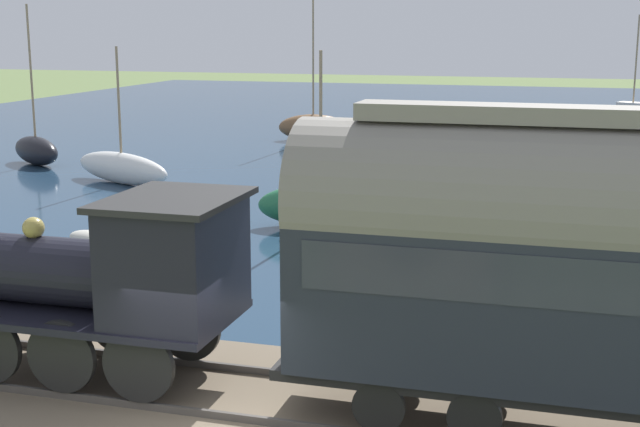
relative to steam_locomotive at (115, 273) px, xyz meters
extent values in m
cube|color=navy|center=(42.56, -1.98, -2.37)|extent=(80.00, 80.00, 0.01)
cube|color=#756651|center=(0.00, -1.98, -2.11)|extent=(4.52, 56.00, 0.53)
cube|color=#4C4742|center=(-0.90, -1.98, -1.79)|extent=(0.07, 54.88, 0.12)
cube|color=#4C4742|center=(0.90, -1.98, -1.79)|extent=(0.07, 54.88, 0.12)
cylinder|color=black|center=(-0.90, -0.84, -1.15)|extent=(0.12, 1.17, 1.17)
cylinder|color=black|center=(0.90, -0.84, -1.15)|extent=(0.12, 1.17, 1.17)
cylinder|color=black|center=(-0.90, 0.49, -1.15)|extent=(0.12, 1.17, 1.17)
cylinder|color=black|center=(0.90, 0.49, -1.15)|extent=(0.12, 1.17, 1.17)
cylinder|color=black|center=(0.90, 1.81, -1.15)|extent=(0.12, 1.17, 1.17)
cube|color=black|center=(0.00, 0.49, -0.68)|extent=(2.31, 4.82, 0.12)
cylinder|color=black|center=(0.00, 1.45, -0.05)|extent=(1.13, 2.89, 1.13)
sphere|color=tan|center=(0.00, 1.45, 0.65)|extent=(0.36, 0.36, 0.36)
cube|color=black|center=(0.00, -1.08, 0.30)|extent=(2.21, 1.69, 1.83)
cube|color=#282828|center=(0.00, -1.08, 1.26)|extent=(2.41, 1.93, 0.10)
cylinder|color=black|center=(-0.90, -5.91, -1.35)|extent=(0.12, 0.76, 0.76)
cylinder|color=black|center=(0.90, -5.91, -1.35)|extent=(0.12, 0.76, 0.76)
cylinder|color=black|center=(-0.90, -4.57, -1.35)|extent=(0.12, 0.76, 0.76)
cylinder|color=black|center=(0.90, -4.57, -1.35)|extent=(0.12, 0.76, 0.76)
ellipsoid|color=#236B42|center=(14.07, 0.60, -1.68)|extent=(1.96, 4.14, 1.37)
cylinder|color=#9E8460|center=(14.07, 0.60, 1.07)|extent=(0.10, 0.10, 4.14)
cube|color=silver|center=(14.07, 0.60, -0.77)|extent=(0.93, 1.31, 0.45)
ellipsoid|color=white|center=(19.35, 10.44, -1.74)|extent=(3.33, 5.52, 1.26)
cylinder|color=#9E8460|center=(19.35, 10.44, 0.98)|extent=(0.10, 0.10, 4.19)
ellipsoid|color=black|center=(22.73, 16.62, -1.73)|extent=(2.98, 3.76, 1.29)
cylinder|color=#9E8460|center=(22.73, 16.62, 1.86)|extent=(0.10, 0.10, 5.88)
ellipsoid|color=#192347|center=(44.66, -10.20, -1.76)|extent=(4.10, 5.85, 1.23)
cylinder|color=#9E8460|center=(44.66, -10.20, 1.67)|extent=(0.10, 0.10, 5.62)
cube|color=silver|center=(44.66, -10.20, -0.92)|extent=(1.69, 1.99, 0.45)
ellipsoid|color=brown|center=(34.56, 6.95, -1.65)|extent=(2.08, 4.03, 1.44)
cylinder|color=#9E8460|center=(34.56, 6.95, 3.17)|extent=(0.10, 0.10, 8.19)
ellipsoid|color=#B7B2A3|center=(4.66, -4.10, -2.19)|extent=(1.86, 2.88, 0.36)
ellipsoid|color=#B7B2A3|center=(7.67, 3.68, -2.12)|extent=(2.54, 2.39, 0.50)
ellipsoid|color=beige|center=(9.68, 6.11, -2.13)|extent=(1.32, 2.07, 0.49)
camera|label=1|loc=(-12.35, -7.02, 3.92)|focal=50.00mm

